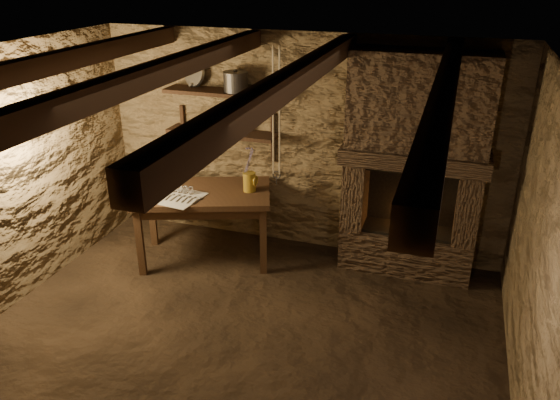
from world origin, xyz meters
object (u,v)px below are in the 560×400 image
(work_table, at_px, (205,222))
(stoneware_jug, at_px, (249,173))
(wooden_bowl, at_px, (155,180))
(iron_stockpot, at_px, (236,83))
(red_pot, at_px, (417,213))

(work_table, relative_size, stoneware_jug, 3.41)
(stoneware_jug, relative_size, wooden_bowl, 1.46)
(wooden_bowl, bearing_deg, iron_stockpot, 32.61)
(wooden_bowl, relative_size, red_pot, 0.60)
(iron_stockpot, relative_size, red_pot, 0.47)
(iron_stockpot, bearing_deg, wooden_bowl, -147.39)
(stoneware_jug, bearing_deg, wooden_bowl, -160.01)
(work_table, bearing_deg, stoneware_jug, -1.52)
(stoneware_jug, bearing_deg, work_table, -148.82)
(work_table, distance_m, wooden_bowl, 0.71)
(stoneware_jug, bearing_deg, red_pot, 21.29)
(stoneware_jug, distance_m, red_pot, 1.77)
(work_table, xyz_separation_m, red_pot, (2.20, 0.41, 0.26))
(work_table, bearing_deg, iron_stockpot, 49.65)
(wooden_bowl, height_order, iron_stockpot, iron_stockpot)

